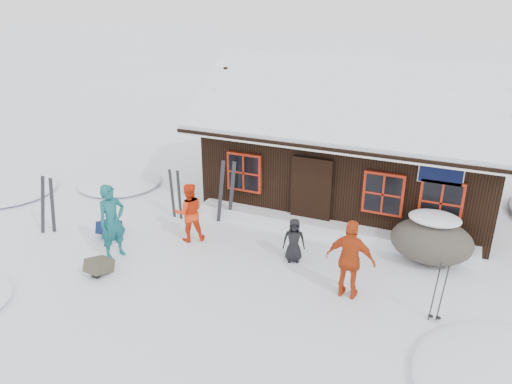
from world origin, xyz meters
TOP-DOWN VIEW (x-y plane):
  - ground at (0.00, 0.00)m, footprint 120.00×120.00m
  - mountain_hut at (1.50, 4.98)m, footprint 8.90×6.09m
  - snow_drift at (1.50, 2.25)m, footprint 7.60×0.60m
  - snow_mounds at (1.65, 1.86)m, footprint 20.60×13.20m
  - skier_teal at (-3.09, -0.96)m, footprint 0.68×0.81m
  - skier_orange_left at (-1.81, 0.52)m, footprint 0.99×0.95m
  - skier_orange_right at (2.66, -0.38)m, footprint 1.08×0.47m
  - skier_crouched at (1.06, 0.58)m, footprint 0.64×0.52m
  - boulder at (4.13, 1.89)m, footprint 1.95×1.46m
  - ski_pair_left at (-5.50, -0.63)m, footprint 0.59×0.23m
  - ski_pair_mid at (-2.85, 1.53)m, footprint 0.39×0.07m
  - ski_pair_right at (-1.43, 1.93)m, footprint 0.56×0.28m
  - ski_poles at (4.48, -0.53)m, footprint 0.24×0.12m
  - backpack_blue at (-3.94, -0.14)m, footprint 0.53×0.66m
  - backpack_olive at (-2.90, -1.81)m, footprint 0.49×0.61m

SIDE VIEW (x-z plane):
  - ground at x=0.00m, z-range 0.00..0.00m
  - snow_mounds at x=1.65m, z-range -0.24..0.24m
  - backpack_olive at x=-2.90m, z-range 0.00..0.31m
  - backpack_blue at x=-3.94m, z-range 0.00..0.33m
  - snow_drift at x=1.50m, z-range 0.00..0.35m
  - skier_crouched at x=1.06m, z-range 0.00..1.12m
  - boulder at x=4.13m, z-range 0.00..1.15m
  - ski_poles at x=4.48m, z-range -0.04..1.33m
  - ski_pair_mid at x=-2.85m, z-range -0.05..1.47m
  - ski_pair_left at x=-5.50m, z-range -0.05..1.65m
  - skier_orange_left at x=-1.81m, z-range 0.00..1.60m
  - ski_pair_right at x=-1.43m, z-range -0.05..1.82m
  - skier_orange_right at x=2.66m, z-range 0.00..1.82m
  - skier_teal at x=-3.09m, z-range 0.00..1.91m
  - mountain_hut at x=1.50m, z-range -0.63..3.79m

